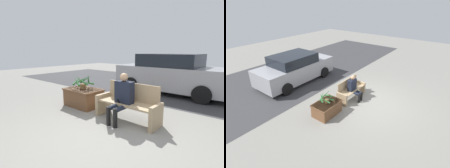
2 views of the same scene
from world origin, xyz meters
The scene contains 7 objects.
ground_plane centered at (0.00, 0.00, 0.00)m, with size 30.00×30.00×0.00m, color gray.
road_surface centered at (0.00, 5.51, 0.00)m, with size 20.00×6.00×0.01m, color #38383A.
bench centered at (-0.15, 1.00, 0.41)m, with size 1.65×0.54×0.90m.
person_seated centered at (-0.20, 0.81, 0.64)m, with size 0.44×0.63×1.17m.
planter_box centered at (-1.85, 1.01, 0.29)m, with size 1.15×0.76×0.54m.
potted_plant centered at (-1.85, 1.01, 0.75)m, with size 0.61×0.61×0.49m.
parked_car centered at (-0.49, 4.48, 0.76)m, with size 4.36×1.98×1.56m.
Camera 2 is at (-6.23, -2.93, 4.27)m, focal length 28.00 mm.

